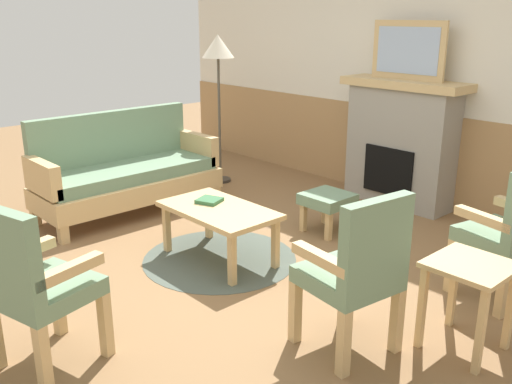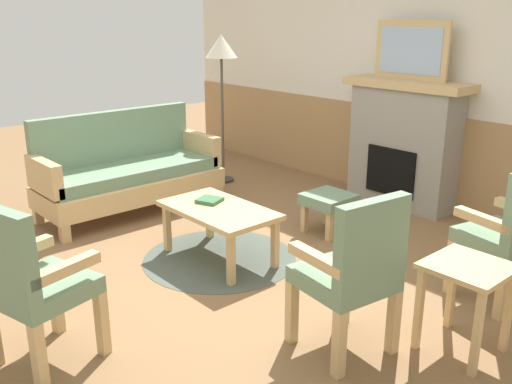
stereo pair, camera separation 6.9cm
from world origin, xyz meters
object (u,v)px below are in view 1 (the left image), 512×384
object	(u,v)px
book_on_table	(209,200)
framed_picture	(408,50)
armchair_by_window_left	(512,228)
fireplace	(401,142)
footstool	(327,202)
armchair_near_fireplace	(357,268)
couch	(126,173)
floor_lamp_by_couch	(218,56)
armchair_front_left	(33,280)
coffee_table	(219,214)
side_table	(469,281)

from	to	relation	value
book_on_table	framed_picture	bearing A→B (deg)	82.09
armchair_by_window_left	fireplace	bearing A→B (deg)	143.97
armchair_by_window_left	footstool	bearing A→B (deg)	177.03
armchair_near_fireplace	armchair_by_window_left	xyz separation A→B (m)	(0.32, 1.26, 0.00)
couch	floor_lamp_by_couch	size ratio (longest dim) A/B	1.07
armchair_by_window_left	floor_lamp_by_couch	bearing A→B (deg)	173.79
framed_picture	armchair_front_left	xyz separation A→B (m)	(0.31, -3.91, -1.02)
couch	coffee_table	distance (m)	1.52
couch	armchair_by_window_left	xyz separation A→B (m)	(3.38, 0.96, 0.14)
framed_picture	armchair_by_window_left	bearing A→B (deg)	-36.03
book_on_table	armchair_near_fireplace	size ratio (longest dim) A/B	0.18
book_on_table	armchair_near_fireplace	bearing A→B (deg)	-9.15
framed_picture	armchair_near_fireplace	size ratio (longest dim) A/B	0.82
armchair_front_left	floor_lamp_by_couch	bearing A→B (deg)	125.59
couch	coffee_table	world-z (taller)	couch
couch	armchair_near_fireplace	distance (m)	3.08
coffee_table	book_on_table	world-z (taller)	book_on_table
framed_picture	floor_lamp_by_couch	world-z (taller)	framed_picture
armchair_near_fireplace	floor_lamp_by_couch	xyz separation A→B (m)	(-3.26, 1.65, 0.91)
couch	footstool	bearing A→B (deg)	31.60
couch	armchair_front_left	bearing A→B (deg)	-40.56
armchair_by_window_left	armchair_front_left	bearing A→B (deg)	-117.64
coffee_table	armchair_by_window_left	distance (m)	2.13
coffee_table	armchair_by_window_left	world-z (taller)	armchair_by_window_left
footstool	armchair_near_fireplace	size ratio (longest dim) A/B	0.41
framed_picture	book_on_table	size ratio (longest dim) A/B	4.44
framed_picture	coffee_table	xyz separation A→B (m)	(-0.15, -2.26, -1.17)
book_on_table	armchair_front_left	world-z (taller)	armchair_front_left
couch	floor_lamp_by_couch	world-z (taller)	floor_lamp_by_couch
footstool	floor_lamp_by_couch	world-z (taller)	floor_lamp_by_couch
fireplace	footstool	world-z (taller)	fireplace
book_on_table	armchair_near_fireplace	xyz separation A→B (m)	(1.70, -0.27, 0.08)
coffee_table	armchair_near_fireplace	bearing A→B (deg)	-8.97
framed_picture	armchair_by_window_left	xyz separation A→B (m)	(1.71, -1.24, -1.02)
couch	armchair_near_fireplace	xyz separation A→B (m)	(3.07, -0.29, 0.14)
fireplace	book_on_table	size ratio (longest dim) A/B	7.22
footstool	book_on_table	bearing A→B (deg)	-107.84
fireplace	coffee_table	size ratio (longest dim) A/B	1.35
framed_picture	armchair_by_window_left	distance (m)	2.35
fireplace	couch	bearing A→B (deg)	-127.16
armchair_by_window_left	floor_lamp_by_couch	size ratio (longest dim) A/B	0.58
framed_picture	couch	xyz separation A→B (m)	(-1.67, -2.21, -1.16)
armchair_near_fireplace	footstool	bearing A→B (deg)	135.26
framed_picture	footstool	size ratio (longest dim) A/B	2.00
fireplace	couch	world-z (taller)	fireplace
couch	book_on_table	size ratio (longest dim) A/B	9.99
book_on_table	armchair_front_left	distance (m)	1.80
fireplace	floor_lamp_by_couch	distance (m)	2.21
couch	footstool	distance (m)	2.01
armchair_front_left	side_table	world-z (taller)	armchair_front_left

